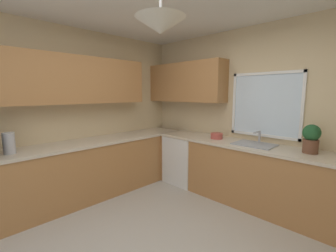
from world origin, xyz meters
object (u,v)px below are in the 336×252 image
Objects in this scene: dishwasher at (185,159)px; sink_assembly at (255,144)px; bowl at (217,136)px; potted_plant at (311,138)px; kettle at (9,143)px.

sink_assembly reaches higher than dishwasher.
bowl is at bearing 2.75° from dishwasher.
kettle is at bearing -134.63° from potted_plant.
potted_plant is (1.92, 0.08, 0.65)m from dishwasher.
potted_plant is at bearing 2.38° from dishwasher.
dishwasher is at bearing -178.29° from sink_assembly.
bowl is (1.26, 2.55, -0.08)m from kettle.
potted_plant is at bearing 45.37° from kettle.
bowl is (0.62, 0.03, 0.51)m from dishwasher.
sink_assembly is 0.62m from bowl.
kettle is at bearing -116.40° from bowl.
kettle is 0.48× the size of sink_assembly.
dishwasher is at bearing -177.25° from bowl.
potted_plant is 1.31m from bowl.
dishwasher is at bearing 75.73° from kettle.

